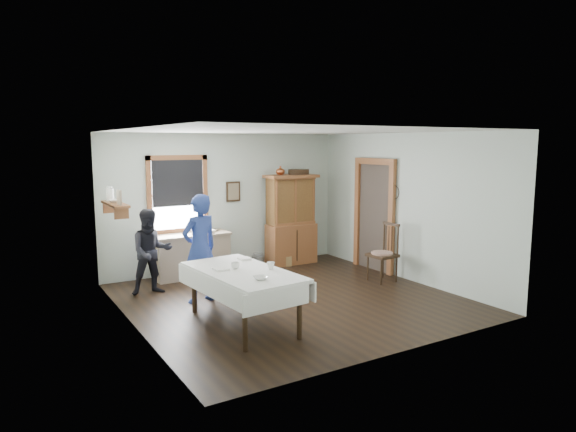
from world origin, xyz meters
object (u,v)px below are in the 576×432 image
at_px(dining_table, 243,298).
at_px(spindle_chair, 382,252).
at_px(china_hutch, 291,219).
at_px(pail, 258,262).
at_px(woman_blue, 200,253).
at_px(wicker_basket, 283,261).
at_px(work_counter, 192,255).
at_px(figure_dark, 151,255).

xyz_separation_m(dining_table, spindle_chair, (3.19, 0.73, 0.15)).
xyz_separation_m(china_hutch, pail, (-0.83, -0.09, -0.79)).
height_order(spindle_chair, woman_blue, woman_blue).
relative_size(china_hutch, wicker_basket, 5.47).
bearing_deg(work_counter, woman_blue, -106.11).
distance_m(pail, woman_blue, 2.38).
distance_m(work_counter, pail, 1.39).
height_order(wicker_basket, figure_dark, figure_dark).
xyz_separation_m(pail, figure_dark, (-2.32, -0.59, 0.53)).
height_order(china_hutch, spindle_chair, china_hutch).
distance_m(work_counter, dining_table, 2.86).
distance_m(work_counter, woman_blue, 1.66).
bearing_deg(dining_table, china_hutch, 48.31).
relative_size(work_counter, dining_table, 0.74).
relative_size(dining_table, spindle_chair, 1.81).
height_order(pail, figure_dark, figure_dark).
relative_size(work_counter, wicker_basket, 4.24).
bearing_deg(china_hutch, spindle_chair, -70.98).
xyz_separation_m(spindle_chair, wicker_basket, (-0.94, 1.99, -0.44)).
bearing_deg(pail, dining_table, -121.58).
distance_m(wicker_basket, woman_blue, 2.84).
relative_size(work_counter, spindle_chair, 1.34).
bearing_deg(dining_table, work_counter, 83.55).
relative_size(dining_table, pail, 7.10).
height_order(work_counter, figure_dark, figure_dark).
bearing_deg(dining_table, woman_blue, 94.88).
relative_size(spindle_chair, woman_blue, 0.67).
relative_size(dining_table, wicker_basket, 5.72).
bearing_deg(pail, china_hutch, 6.32).
distance_m(pail, wicker_basket, 0.57).
bearing_deg(pail, spindle_chair, -52.90).
xyz_separation_m(china_hutch, woman_blue, (-2.62, -1.52, -0.13)).
relative_size(work_counter, figure_dark, 1.09).
relative_size(china_hutch, spindle_chair, 1.73).
xyz_separation_m(wicker_basket, figure_dark, (-2.89, -0.59, 0.56)).
bearing_deg(spindle_chair, china_hutch, 104.49).
xyz_separation_m(pail, woman_blue, (-1.79, -1.43, 0.66)).
xyz_separation_m(work_counter, spindle_chair, (2.86, -2.11, 0.13)).
height_order(work_counter, china_hutch, china_hutch).
height_order(work_counter, wicker_basket, work_counter).
bearing_deg(figure_dark, wicker_basket, 15.79).
distance_m(dining_table, figure_dark, 2.25).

